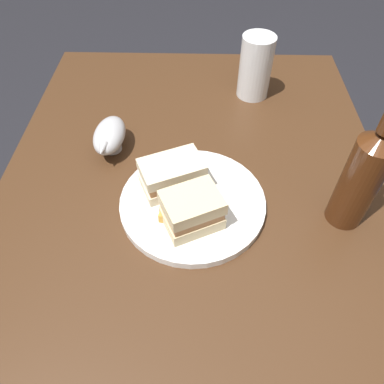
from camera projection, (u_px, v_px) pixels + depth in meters
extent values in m
plane|color=black|center=(192.00, 331.00, 1.29)|extent=(6.00, 6.00, 0.00)
cube|color=#422816|center=(193.00, 283.00, 1.01)|extent=(1.15, 0.82, 0.73)
cylinder|color=white|center=(191.00, 202.00, 0.72)|extent=(0.29, 0.29, 0.02)
cube|color=beige|center=(173.00, 182.00, 0.73)|extent=(0.12, 0.14, 0.02)
cube|color=#B27A4C|center=(172.00, 175.00, 0.71)|extent=(0.11, 0.13, 0.02)
cube|color=beige|center=(172.00, 167.00, 0.70)|extent=(0.12, 0.14, 0.02)
cube|color=beige|center=(191.00, 217.00, 0.67)|extent=(0.11, 0.12, 0.03)
cube|color=#B27A4C|center=(191.00, 210.00, 0.65)|extent=(0.11, 0.12, 0.02)
cube|color=beige|center=(191.00, 202.00, 0.64)|extent=(0.11, 0.12, 0.03)
cube|color=#AD702D|center=(184.00, 212.00, 0.68)|extent=(0.04, 0.06, 0.02)
cube|color=#AD702D|center=(184.00, 212.00, 0.68)|extent=(0.06, 0.04, 0.02)
cube|color=gold|center=(174.00, 217.00, 0.67)|extent=(0.03, 0.06, 0.02)
cylinder|color=white|center=(255.00, 67.00, 0.92)|extent=(0.08, 0.08, 0.16)
cylinder|color=#C67014|center=(253.00, 86.00, 0.96)|extent=(0.07, 0.07, 0.05)
cylinder|color=#B7B7BC|center=(112.00, 146.00, 0.83)|extent=(0.04, 0.04, 0.02)
ellipsoid|color=#B7B7BC|center=(110.00, 135.00, 0.80)|extent=(0.12, 0.07, 0.05)
ellipsoid|color=#381E0F|center=(109.00, 133.00, 0.80)|extent=(0.10, 0.06, 0.02)
cone|color=#B7B7BC|center=(102.00, 149.00, 0.76)|extent=(0.03, 0.03, 0.02)
cylinder|color=#47230F|center=(359.00, 184.00, 0.64)|extent=(0.07, 0.07, 0.19)
cone|color=#47230F|center=(382.00, 138.00, 0.56)|extent=(0.07, 0.07, 0.02)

